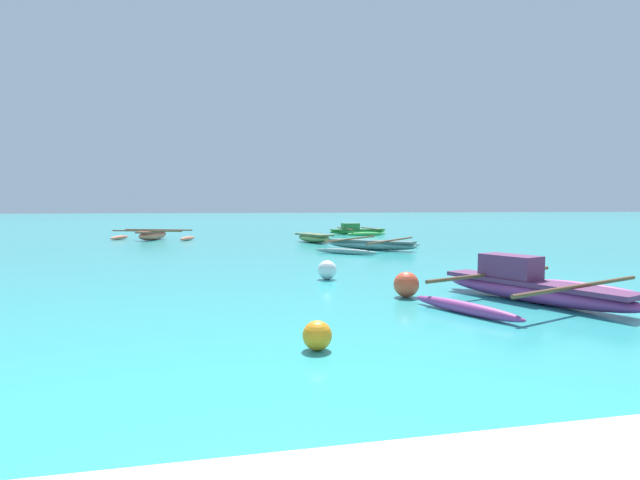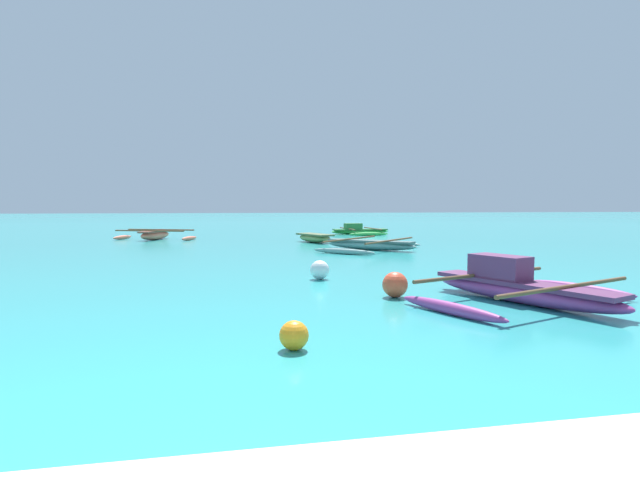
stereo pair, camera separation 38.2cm
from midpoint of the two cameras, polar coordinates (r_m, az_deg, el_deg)
The scene contains 8 objects.
moored_boat_0 at distance 9.68m, azimuth 21.74°, elevation -4.99°, with size 4.30×3.76×0.81m.
moored_boat_1 at distance 26.62m, azimuth -18.95°, elevation 0.54°, with size 4.23×2.97×0.52m.
moored_boat_2 at distance 30.43m, azimuth 3.82°, elevation 1.09°, with size 3.60×3.58×0.67m.
moored_boat_3 at distance 19.64m, azimuth 5.30°, elevation -0.53°, with size 4.87×4.94×0.43m.
moored_boat_4 at distance 23.44m, azimuth -1.15°, elevation 0.28°, with size 1.65×2.50×0.41m.
mooring_buoy_0 at distance 9.54m, azimuth 8.70°, elevation -5.04°, with size 0.48×0.48×0.48m.
mooring_buoy_1 at distance 11.69m, azimuth -0.11°, elevation -3.44°, with size 0.45×0.45×0.45m.
mooring_buoy_2 at distance 6.05m, azimuth -2.16°, elevation -10.85°, with size 0.36×0.36×0.36m.
Camera 1 is at (-0.00, -2.13, 1.72)m, focal length 28.00 mm.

